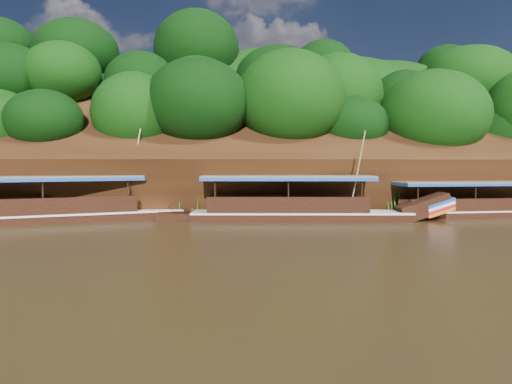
# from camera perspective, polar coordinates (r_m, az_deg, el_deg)

# --- Properties ---
(ground) EXTENTS (160.00, 160.00, 0.00)m
(ground) POSITION_cam_1_polar(r_m,az_deg,el_deg) (23.80, 7.35, -5.15)
(ground) COLOR black
(ground) RESTS_ON ground
(riverbank) EXTENTS (120.00, 30.06, 19.40)m
(riverbank) POSITION_cam_1_polar(r_m,az_deg,el_deg) (45.93, 0.28, 1.28)
(riverbank) COLOR black
(riverbank) RESTS_ON ground
(boat_0) EXTENTS (14.22, 2.65, 5.44)m
(boat_0) POSITION_cam_1_polar(r_m,az_deg,el_deg) (36.13, 24.94, -1.73)
(boat_0) COLOR black
(boat_0) RESTS_ON ground
(boat_1) EXTENTS (15.98, 4.28, 5.90)m
(boat_1) POSITION_cam_1_polar(r_m,az_deg,el_deg) (30.88, 6.64, -2.06)
(boat_1) COLOR black
(boat_1) RESTS_ON ground
(boat_2) EXTENTS (17.25, 7.48, 6.69)m
(boat_2) POSITION_cam_1_polar(r_m,az_deg,el_deg) (32.20, -20.00, -2.02)
(boat_2) COLOR black
(boat_2) RESTS_ON ground
(reeds) EXTENTS (51.38, 1.93, 2.27)m
(reeds) POSITION_cam_1_polar(r_m,az_deg,el_deg) (32.55, -2.18, -1.24)
(reeds) COLOR #326C1B
(reeds) RESTS_ON ground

